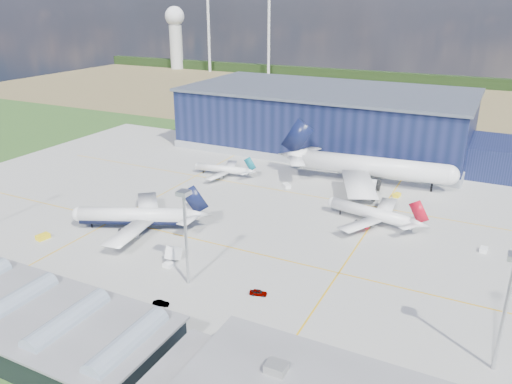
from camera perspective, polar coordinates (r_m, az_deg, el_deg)
name	(u,v)px	position (r m, az deg, el deg)	size (l,w,h in m)	color
ground	(217,226)	(146.22, -4.45, -3.92)	(600.00, 600.00, 0.00)	#2B521E
apron	(234,214)	(154.08, -2.54, -2.52)	(220.00, 160.00, 0.08)	gray
farmland	(388,100)	(345.82, 14.80, 10.09)	(600.00, 220.00, 0.01)	olive
treeline	(411,78)	(422.88, 17.28, 12.28)	(600.00, 8.00, 8.00)	black
horizon_dressing	(201,33)	(484.48, -6.33, 17.66)	(440.20, 18.00, 70.00)	silver
hangar	(332,122)	(223.96, 8.70, 7.90)	(145.00, 62.00, 26.10)	#101838
glass_concourse	(30,320)	(109.05, -24.41, -13.13)	(78.00, 23.00, 8.60)	black
light_mast_center	(185,223)	(112.01, -8.11, -3.49)	(2.60, 2.60, 23.00)	#BBBDC2
light_mast_east	(508,295)	(95.28, 26.89, -10.43)	(2.60, 2.60, 23.00)	#BBBDC2
airliner_navy	(133,208)	(145.86, -13.84, -1.75)	(40.37, 39.49, 13.16)	white
airliner_red	(371,207)	(149.46, 13.03, -1.68)	(32.03, 31.34, 10.45)	white
airliner_widebody	(374,157)	(179.76, 13.36, 3.95)	(64.34, 62.94, 20.98)	white
airliner_regional	(222,165)	(186.64, -3.89, 3.06)	(25.35, 24.80, 8.27)	white
gse_tug_a	(43,237)	(149.89, -23.17, -4.72)	(2.13, 3.49, 1.45)	yellow
gse_tug_b	(135,219)	(153.48, -13.63, -2.96)	(2.08, 3.12, 1.35)	yellow
gse_cart_a	(484,250)	(144.23, 24.57, -6.03)	(1.79, 2.69, 1.16)	white
gse_tug_c	(397,195)	(173.53, 15.80, -0.35)	(1.83, 2.93, 1.28)	yellow
gse_cart_b	(287,186)	(175.54, 3.51, 0.71)	(2.14, 3.21, 1.39)	white
airstair	(174,257)	(127.65, -9.38, -7.29)	(1.97, 4.91, 3.14)	white
car_a	(258,293)	(113.41, 0.26, -11.42)	(1.59, 3.96, 1.35)	#99999E
car_b	(161,303)	(111.89, -10.84, -12.40)	(1.24, 3.57, 1.18)	#99999E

